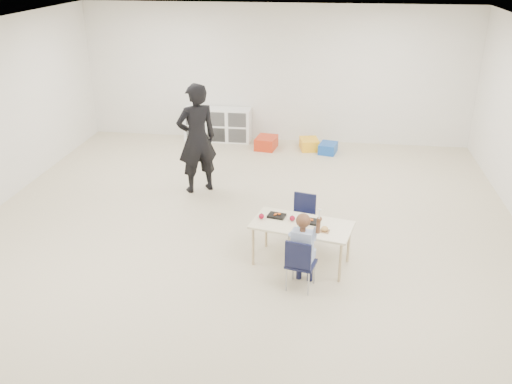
# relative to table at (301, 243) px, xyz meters

# --- Properties ---
(room) EXTENTS (9.00, 9.02, 2.80)m
(room) POSITION_rel_table_xyz_m (-0.86, 0.49, 1.11)
(room) COLOR beige
(room) RESTS_ON ground
(table) EXTENTS (1.36, 0.88, 0.57)m
(table) POSITION_rel_table_xyz_m (0.00, 0.00, 0.00)
(table) COLOR beige
(table) RESTS_ON ground
(chair_near) EXTENTS (0.39, 0.38, 0.69)m
(chair_near) POSITION_rel_table_xyz_m (0.03, -0.55, 0.05)
(chair_near) COLOR #111433
(chair_near) RESTS_ON ground
(chair_far) EXTENTS (0.39, 0.38, 0.69)m
(chair_far) POSITION_rel_table_xyz_m (-0.03, 0.55, 0.05)
(chair_far) COLOR #111433
(chair_far) RESTS_ON ground
(child) EXTENTS (0.55, 0.55, 1.08)m
(child) POSITION_rel_table_xyz_m (0.03, -0.55, 0.25)
(child) COLOR #99ABCF
(child) RESTS_ON chair_near
(lunch_tray_near) EXTENTS (0.25, 0.20, 0.03)m
(lunch_tray_near) POSITION_rel_table_xyz_m (0.09, 0.06, 0.30)
(lunch_tray_near) COLOR black
(lunch_tray_near) RESTS_ON table
(lunch_tray_far) EXTENTS (0.25, 0.20, 0.03)m
(lunch_tray_far) POSITION_rel_table_xyz_m (-0.34, 0.16, 0.30)
(lunch_tray_far) COLOR black
(lunch_tray_far) RESTS_ON table
(milk_carton) EXTENTS (0.08, 0.08, 0.10)m
(milk_carton) POSITION_rel_table_xyz_m (-0.01, -0.13, 0.33)
(milk_carton) COLOR white
(milk_carton) RESTS_ON table
(bread_roll) EXTENTS (0.09, 0.09, 0.07)m
(bread_roll) POSITION_rel_table_xyz_m (0.29, -0.16, 0.32)
(bread_roll) COLOR tan
(bread_roll) RESTS_ON table
(apple_near) EXTENTS (0.07, 0.07, 0.07)m
(apple_near) POSITION_rel_table_xyz_m (-0.13, 0.07, 0.32)
(apple_near) COLOR maroon
(apple_near) RESTS_ON table
(apple_far) EXTENTS (0.07, 0.07, 0.07)m
(apple_far) POSITION_rel_table_xyz_m (-0.53, 0.07, 0.32)
(apple_far) COLOR maroon
(apple_far) RESTS_ON table
(cubby_shelf) EXTENTS (1.40, 0.40, 0.70)m
(cubby_shelf) POSITION_rel_table_xyz_m (-2.06, 4.77, 0.06)
(cubby_shelf) COLOR white
(cubby_shelf) RESTS_ON ground
(adult) EXTENTS (0.80, 0.74, 1.83)m
(adult) POSITION_rel_table_xyz_m (-1.86, 2.12, 0.63)
(adult) COLOR black
(adult) RESTS_ON ground
(bin_red) EXTENTS (0.46, 0.55, 0.24)m
(bin_red) POSITION_rel_table_xyz_m (-0.98, 4.38, -0.17)
(bin_red) COLOR red
(bin_red) RESTS_ON ground
(bin_yellow) EXTENTS (0.44, 0.51, 0.22)m
(bin_yellow) POSITION_rel_table_xyz_m (-0.10, 4.45, -0.18)
(bin_yellow) COLOR #FFB01A
(bin_yellow) RESTS_ON ground
(bin_blue) EXTENTS (0.40, 0.47, 0.20)m
(bin_blue) POSITION_rel_table_xyz_m (0.29, 4.28, -0.19)
(bin_blue) COLOR #164AA5
(bin_blue) RESTS_ON ground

